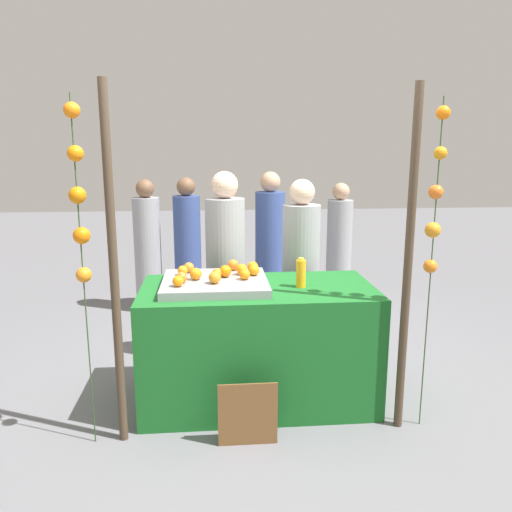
{
  "coord_description": "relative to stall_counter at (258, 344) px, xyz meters",
  "views": [
    {
      "loc": [
        -0.33,
        -3.56,
        1.9
      ],
      "look_at": [
        0.0,
        0.15,
        1.09
      ],
      "focal_mm": 35.29,
      "sensor_mm": 36.0,
      "label": 1
    }
  ],
  "objects": [
    {
      "name": "ground_plane",
      "position": [
        0.0,
        0.0,
        -0.45
      ],
      "size": [
        24.0,
        24.0,
        0.0
      ],
      "primitive_type": "plane",
      "color": "slate"
    },
    {
      "name": "orange_12",
      "position": [
        -0.11,
        0.13,
        0.55
      ],
      "size": [
        0.08,
        0.08,
        0.08
      ],
      "primitive_type": "sphere",
      "color": "orange",
      "rests_on": "orange_tray"
    },
    {
      "name": "orange_10",
      "position": [
        -0.02,
        0.2,
        0.55
      ],
      "size": [
        0.09,
        0.09,
        0.09
      ],
      "primitive_type": "sphere",
      "color": "orange",
      "rests_on": "orange_tray"
    },
    {
      "name": "canopy_post_left",
      "position": [
        -0.94,
        -0.47,
        0.7
      ],
      "size": [
        0.06,
        0.06,
        2.29
      ],
      "primitive_type": "cylinder",
      "color": "#473828",
      "rests_on": "ground_plane"
    },
    {
      "name": "vendor_left",
      "position": [
        -0.22,
        0.73,
        0.35
      ],
      "size": [
        0.34,
        0.34,
        1.7
      ],
      "color": "#99999E",
      "rests_on": "ground_plane"
    },
    {
      "name": "orange_4",
      "position": [
        -0.55,
        -0.07,
        0.55
      ],
      "size": [
        0.08,
        0.08,
        0.08
      ],
      "primitive_type": "sphere",
      "color": "orange",
      "rests_on": "orange_tray"
    },
    {
      "name": "orange_2",
      "position": [
        -0.02,
        0.11,
        0.55
      ],
      "size": [
        0.08,
        0.08,
        0.08
      ],
      "primitive_type": "sphere",
      "color": "orange",
      "rests_on": "orange_tray"
    },
    {
      "name": "orange_6",
      "position": [
        -0.24,
        0.08,
        0.55
      ],
      "size": [
        0.09,
        0.09,
        0.09
      ],
      "primitive_type": "sphere",
      "color": "orange",
      "rests_on": "orange_tray"
    },
    {
      "name": "crowd_person_1",
      "position": [
        -1.08,
        2.28,
        0.27
      ],
      "size": [
        0.31,
        0.31,
        1.55
      ],
      "color": "#99999E",
      "rests_on": "ground_plane"
    },
    {
      "name": "orange_7",
      "position": [
        -0.57,
        -0.16,
        0.55
      ],
      "size": [
        0.08,
        0.08,
        0.08
      ],
      "primitive_type": "sphere",
      "color": "orange",
      "rests_on": "orange_tray"
    },
    {
      "name": "vendor_right",
      "position": [
        0.45,
        0.72,
        0.31
      ],
      "size": [
        0.33,
        0.33,
        1.64
      ],
      "color": "#99999E",
      "rests_on": "ground_plane"
    },
    {
      "name": "orange_5",
      "position": [
        -0.45,
        0.02,
        0.55
      ],
      "size": [
        0.09,
        0.09,
        0.09
      ],
      "primitive_type": "sphere",
      "color": "orange",
      "rests_on": "orange_tray"
    },
    {
      "name": "crowd_person_0",
      "position": [
        -0.62,
        2.28,
        0.28
      ],
      "size": [
        0.31,
        0.31,
        1.57
      ],
      "color": "#384C8C",
      "rests_on": "ground_plane"
    },
    {
      "name": "chalkboard_sign",
      "position": [
        -0.12,
        -0.61,
        -0.24
      ],
      "size": [
        0.39,
        0.03,
        0.44
      ],
      "color": "brown",
      "rests_on": "ground_plane"
    },
    {
      "name": "orange_tray",
      "position": [
        -0.31,
        0.02,
        0.48
      ],
      "size": [
        0.76,
        0.68,
        0.06
      ],
      "primitive_type": "cube",
      "color": "gray",
      "rests_on": "stall_counter"
    },
    {
      "name": "crowd_person_3",
      "position": [
        0.32,
        1.95,
        0.32
      ],
      "size": [
        0.33,
        0.33,
        1.64
      ],
      "color": "#384C8C",
      "rests_on": "ground_plane"
    },
    {
      "name": "orange_1",
      "position": [
        -0.17,
        0.28,
        0.55
      ],
      "size": [
        0.08,
        0.08,
        0.08
      ],
      "primitive_type": "sphere",
      "color": "orange",
      "rests_on": "orange_tray"
    },
    {
      "name": "orange_8",
      "position": [
        -0.3,
        0.05,
        0.54
      ],
      "size": [
        0.07,
        0.07,
        0.07
      ],
      "primitive_type": "sphere",
      "color": "orange",
      "rests_on": "orange_tray"
    },
    {
      "name": "juice_bottle",
      "position": [
        0.31,
        -0.03,
        0.55
      ],
      "size": [
        0.07,
        0.07,
        0.22
      ],
      "color": "#FCAA17",
      "rests_on": "stall_counter"
    },
    {
      "name": "garland_strand_left",
      "position": [
        -1.12,
        -0.49,
        1.15
      ],
      "size": [
        0.11,
        0.11,
        2.21
      ],
      "color": "#2D4C23",
      "rests_on": "ground_plane"
    },
    {
      "name": "orange_11",
      "position": [
        -0.1,
        -0.01,
        0.55
      ],
      "size": [
        0.08,
        0.08,
        0.08
      ],
      "primitive_type": "sphere",
      "color": "orange",
      "rests_on": "orange_tray"
    },
    {
      "name": "canopy_post_right",
      "position": [
        0.94,
        -0.47,
        0.7
      ],
      "size": [
        0.06,
        0.06,
        2.29
      ],
      "primitive_type": "cylinder",
      "color": "#473828",
      "rests_on": "ground_plane"
    },
    {
      "name": "orange_9",
      "position": [
        -0.32,
        -0.1,
        0.55
      ],
      "size": [
        0.09,
        0.09,
        0.09
      ],
      "primitive_type": "sphere",
      "color": "orange",
      "rests_on": "orange_tray"
    },
    {
      "name": "crowd_person_2",
      "position": [
        -0.13,
        2.42,
        0.25
      ],
      "size": [
        0.3,
        0.3,
        1.5
      ],
      "color": "tan",
      "rests_on": "ground_plane"
    },
    {
      "name": "crowd_person_4",
      "position": [
        1.19,
        2.26,
        0.25
      ],
      "size": [
        0.3,
        0.3,
        1.49
      ],
      "color": "#99999E",
      "rests_on": "ground_plane"
    },
    {
      "name": "stall_counter",
      "position": [
        0.0,
        0.0,
        0.0
      ],
      "size": [
        1.72,
        0.87,
        0.89
      ],
      "primitive_type": "cube",
      "color": "#196023",
      "rests_on": "ground_plane"
    },
    {
      "name": "garland_strand_right",
      "position": [
        1.1,
        -0.47,
        1.12
      ],
      "size": [
        0.11,
        0.11,
        2.21
      ],
      "color": "#2D4C23",
      "rests_on": "ground_plane"
    },
    {
      "name": "orange_3",
      "position": [
        -0.51,
        0.24,
        0.55
      ],
      "size": [
        0.08,
        0.08,
        0.08
      ],
      "primitive_type": "sphere",
      "color": "orange",
      "rests_on": "orange_tray"
    },
    {
      "name": "orange_0",
      "position": [
        -0.55,
        0.16,
        0.54
      ],
      "size": [
        0.07,
        0.07,
        0.07
      ],
      "primitive_type": "sphere",
      "color": "orange",
      "rests_on": "orange_tray"
    }
  ]
}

